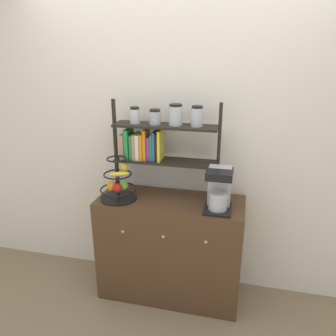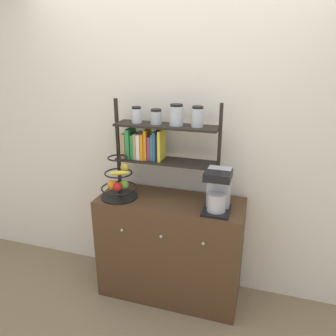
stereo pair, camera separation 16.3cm
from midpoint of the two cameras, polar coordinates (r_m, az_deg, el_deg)
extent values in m
plane|color=#847051|center=(2.92, -2.48, -23.45)|extent=(12.00, 12.00, 0.00)
cube|color=silver|center=(2.71, -0.02, 4.79)|extent=(7.00, 0.05, 2.60)
cube|color=#4C331E|center=(2.82, -1.33, -13.77)|extent=(1.16, 0.46, 0.89)
sphere|color=#B2AD8C|center=(2.59, -9.70, -10.90)|extent=(0.02, 0.02, 0.02)
sphere|color=#B2AD8C|center=(2.50, -2.76, -11.90)|extent=(0.02, 0.02, 0.02)
sphere|color=#B2AD8C|center=(2.44, 4.67, -12.78)|extent=(0.02, 0.02, 0.02)
cube|color=black|center=(2.46, 6.77, -7.07)|extent=(0.20, 0.24, 0.02)
cube|color=#B7B7BC|center=(2.45, 7.10, -3.08)|extent=(0.17, 0.09, 0.30)
cylinder|color=#B7B7BC|center=(2.41, 6.78, -5.68)|extent=(0.14, 0.14, 0.13)
cube|color=black|center=(2.34, 7.01, -1.05)|extent=(0.19, 0.19, 0.06)
cylinder|color=black|center=(2.67, -10.30, -5.16)|extent=(0.29, 0.29, 0.01)
cylinder|color=black|center=(2.59, -10.57, -1.09)|extent=(0.01, 0.01, 0.39)
torus|color=black|center=(2.64, -10.40, -3.66)|extent=(0.29, 0.29, 0.01)
torus|color=black|center=(2.59, -10.57, -1.09)|extent=(0.22, 0.22, 0.01)
torus|color=black|center=(2.55, -10.75, 1.56)|extent=(0.16, 0.16, 0.01)
sphere|color=red|center=(2.57, -10.64, -3.46)|extent=(0.07, 0.07, 0.07)
sphere|color=#6BAD33|center=(2.60, -9.53, -3.06)|extent=(0.07, 0.07, 0.07)
sphere|color=orange|center=(2.60, -11.61, -3.16)|extent=(0.08, 0.08, 0.08)
ellipsoid|color=yellow|center=(2.53, -10.36, -1.09)|extent=(0.15, 0.10, 0.04)
sphere|color=gold|center=(2.61, -9.51, -0.04)|extent=(0.07, 0.07, 0.07)
cube|color=black|center=(2.70, -10.82, 3.67)|extent=(0.02, 0.02, 0.76)
cube|color=black|center=(2.49, 6.94, 2.50)|extent=(0.02, 0.02, 0.76)
cube|color=black|center=(2.59, -2.27, 1.20)|extent=(0.80, 0.20, 0.02)
cube|color=black|center=(2.51, -2.36, 7.32)|extent=(0.80, 0.20, 0.02)
cube|color=tan|center=(2.66, -9.33, 3.91)|extent=(0.03, 0.16, 0.20)
cube|color=#2D8C47|center=(2.65, -8.59, 4.28)|extent=(0.03, 0.16, 0.24)
cube|color=#2D8C47|center=(2.64, -7.84, 3.79)|extent=(0.03, 0.14, 0.19)
cube|color=tan|center=(2.63, -7.32, 3.88)|extent=(0.02, 0.16, 0.21)
cube|color=white|center=(2.62, -6.76, 3.81)|extent=(0.03, 0.15, 0.20)
cube|color=orange|center=(2.61, -6.11, 3.81)|extent=(0.02, 0.16, 0.21)
cube|color=orange|center=(2.60, -5.62, 4.14)|extent=(0.02, 0.14, 0.24)
cube|color=#8C338C|center=(2.59, -4.99, 3.54)|extent=(0.03, 0.12, 0.19)
cube|color=#2D8C47|center=(2.58, -4.48, 3.74)|extent=(0.02, 0.13, 0.21)
cube|color=#2D599E|center=(2.57, -4.02, 3.94)|extent=(0.02, 0.14, 0.23)
cube|color=black|center=(2.57, -3.57, 3.73)|extent=(0.02, 0.13, 0.21)
cube|color=yellow|center=(2.56, -3.11, 4.01)|extent=(0.02, 0.16, 0.24)
cylinder|color=silver|center=(2.58, -7.62, 8.93)|extent=(0.08, 0.08, 0.11)
cylinder|color=black|center=(2.56, -7.68, 10.31)|extent=(0.07, 0.07, 0.02)
cylinder|color=#ADB2B7|center=(2.52, -4.15, 8.70)|extent=(0.09, 0.09, 0.10)
cylinder|color=black|center=(2.51, -4.19, 9.99)|extent=(0.08, 0.08, 0.02)
cylinder|color=silver|center=(2.48, -0.57, 9.07)|extent=(0.10, 0.10, 0.14)
cylinder|color=black|center=(2.46, -0.57, 10.89)|extent=(0.09, 0.09, 0.02)
cylinder|color=silver|center=(2.45, 3.14, 8.81)|extent=(0.09, 0.09, 0.14)
cylinder|color=black|center=(2.43, 3.17, 10.57)|extent=(0.08, 0.08, 0.02)
camera|label=1|loc=(0.08, -91.87, -0.67)|focal=35.00mm
camera|label=2|loc=(0.08, 88.13, 0.67)|focal=35.00mm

